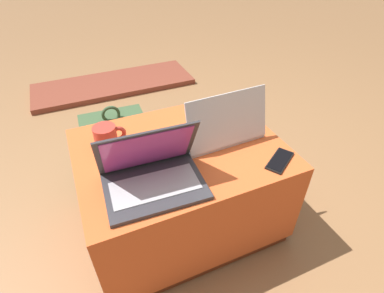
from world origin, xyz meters
name	(u,v)px	position (x,y,z in m)	size (l,w,h in m)	color
ground_plane	(182,219)	(0.00, 0.00, 0.00)	(14.00, 14.00, 0.00)	olive
ottoman	(181,187)	(0.00, 0.00, 0.24)	(0.86, 0.66, 0.47)	maroon
laptop_near	(152,174)	(-0.17, -0.16, 0.52)	(0.37, 0.27, 0.24)	#333338
laptop_far	(220,128)	(0.19, 0.00, 0.52)	(0.37, 0.23, 0.23)	silver
cell_phone	(280,160)	(0.33, -0.24, 0.48)	(0.16, 0.14, 0.01)	black
backpack	(117,148)	(-0.20, 0.47, 0.19)	(0.34, 0.26, 0.48)	#385133
coffee_mug	(107,136)	(-0.27, 0.14, 0.52)	(0.13, 0.10, 0.09)	red
fireplace_hearth	(114,84)	(0.00, 1.65, 0.02)	(1.40, 0.50, 0.04)	brown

